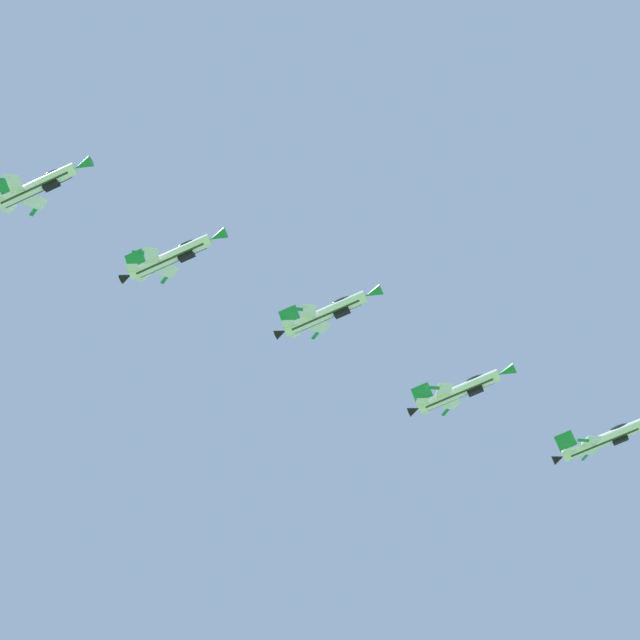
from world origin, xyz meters
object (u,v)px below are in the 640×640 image
Objects in this scene: fighter_jet_right_wing at (327,313)px; fighter_jet_lead at (605,439)px; fighter_jet_left_outer at (172,256)px; fighter_jet_right_outer at (37,186)px; fighter_jet_left_wing at (461,391)px.

fighter_jet_lead is at bearing 139.25° from fighter_jet_right_wing.
fighter_jet_left_outer reaches higher than fighter_jet_right_outer.
fighter_jet_lead reaches higher than fighter_jet_left_wing.
fighter_jet_lead is 65.60m from fighter_jet_left_outer.
fighter_jet_right_outer is at bearing -37.18° from fighter_jet_left_outer.
fighter_jet_right_wing is at bearing -35.11° from fighter_jet_left_wing.
fighter_jet_left_wing is 1.00× the size of fighter_jet_right_wing.
fighter_jet_left_outer is (-22.46, 0.04, 0.81)m from fighter_jet_right_wing.
fighter_jet_lead is 1.01× the size of fighter_jet_left_wing.
fighter_jet_left_outer is at bearing 142.82° from fighter_jet_right_outer.
fighter_jet_lead is at bearing 133.68° from fighter_jet_left_wing.
fighter_jet_right_outer reaches higher than fighter_jet_right_wing.
fighter_jet_right_wing is 1.00× the size of fighter_jet_right_outer.
fighter_jet_left_wing is 43.85m from fighter_jet_left_outer.
fighter_jet_lead is 43.18m from fighter_jet_right_wing.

